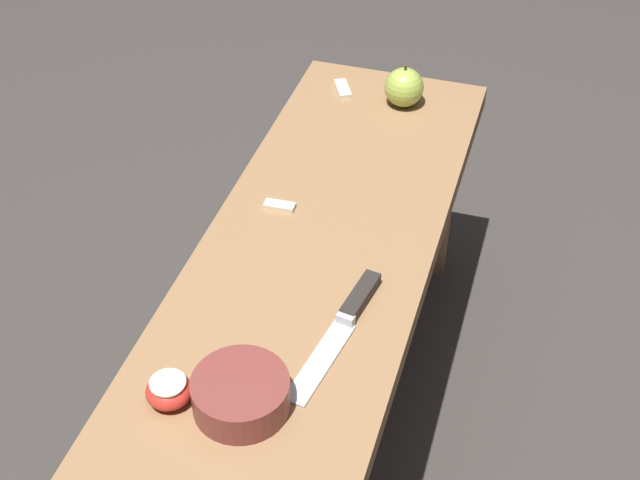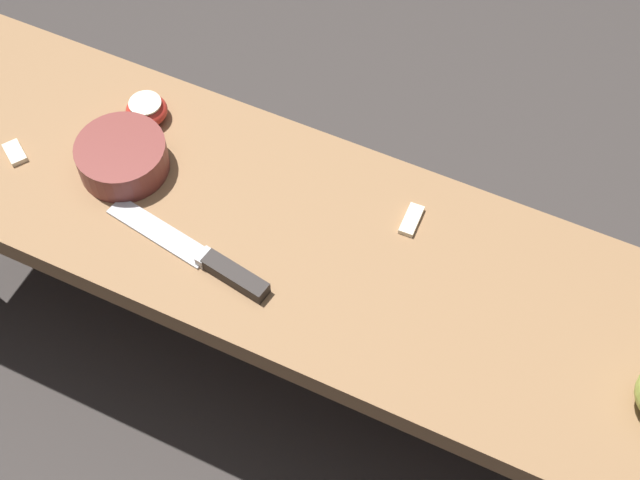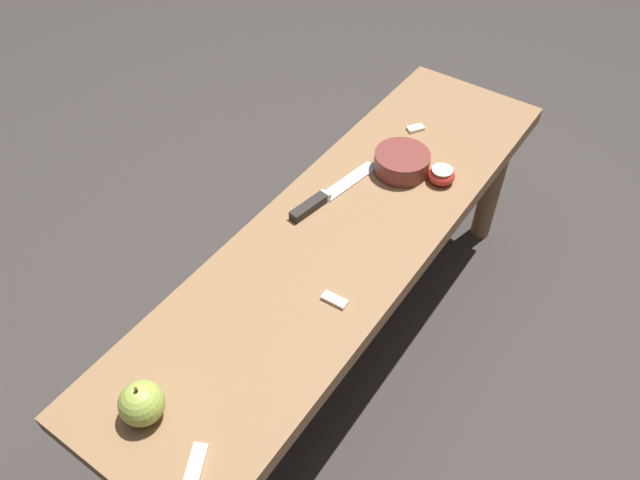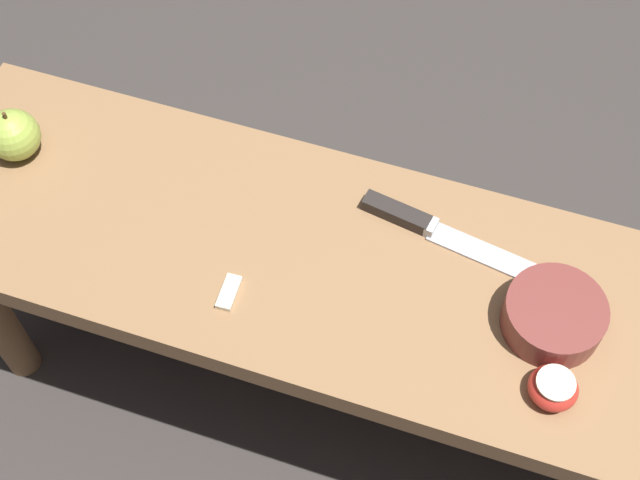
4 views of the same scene
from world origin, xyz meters
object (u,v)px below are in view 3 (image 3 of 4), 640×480
at_px(apple_cut, 441,175).
at_px(wooden_bench, 345,250).
at_px(bowl, 402,162).
at_px(knife, 323,198).
at_px(apple_whole, 142,403).

bearing_deg(apple_cut, wooden_bench, -20.49).
bearing_deg(bowl, knife, -26.06).
xyz_separation_m(wooden_bench, knife, (-0.04, -0.09, 0.07)).
bearing_deg(knife, apple_whole, -165.27).
bearing_deg(bowl, apple_cut, 101.10).
relative_size(wooden_bench, apple_whole, 15.54).
distance_m(wooden_bench, apple_cut, 0.28).
height_order(wooden_bench, knife, knife).
bearing_deg(apple_cut, knife, -41.66).
bearing_deg(wooden_bench, knife, -115.44).
distance_m(wooden_bench, apple_whole, 0.55).
bearing_deg(bowl, apple_whole, -2.73).
distance_m(knife, apple_whole, 0.58).
bearing_deg(knife, wooden_bench, -106.07).
xyz_separation_m(knife, bowl, (-0.19, 0.09, 0.02)).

